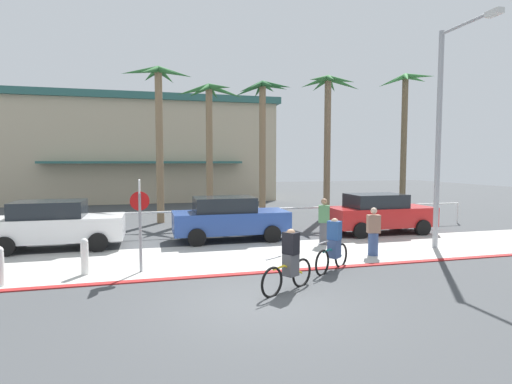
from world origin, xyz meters
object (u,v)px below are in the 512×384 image
object	(u,v)px
bollard_0	(85,256)
car_blue_2	(229,218)
palm_tree_3	(209,120)
car_white_1	(56,224)
palm_tree_5	(328,113)
streetlight_curb	(443,126)
palm_tree_6	(405,113)
cyclist_yellow_0	(289,262)
cyclist_teal_1	(333,246)
stop_sign_bike_lane	(140,212)
car_red_3	(379,213)
bollard_2	(0,266)
palm_tree_2	(159,109)
pedestrian_1	(324,223)
pedestrian_0	(373,234)
palm_tree_4	(263,114)

from	to	relation	value
bollard_0	car_blue_2	distance (m)	6.06
palm_tree_3	car_white_1	distance (m)	10.29
palm_tree_3	palm_tree_5	bearing A→B (deg)	-11.16
streetlight_curb	palm_tree_6	world-z (taller)	palm_tree_6
cyclist_yellow_0	car_blue_2	bearing A→B (deg)	91.92
bollard_0	car_blue_2	bearing A→B (deg)	39.37
palm_tree_5	car_white_1	xyz separation A→B (m)	(-12.74, -5.51, -4.85)
streetlight_curb	car_blue_2	world-z (taller)	streetlight_curb
cyclist_teal_1	stop_sign_bike_lane	bearing A→B (deg)	167.88
bollard_0	car_red_3	bearing A→B (deg)	18.46
bollard_2	car_white_1	size ratio (longest dim) A/B	0.23
bollard_2	palm_tree_2	size ratio (longest dim) A/B	0.13
bollard_0	car_white_1	distance (m)	4.08
bollard_2	car_red_3	distance (m)	13.67
stop_sign_bike_lane	palm_tree_5	bearing A→B (deg)	43.73
car_blue_2	car_white_1	bearing A→B (deg)	-179.56
car_blue_2	car_red_3	bearing A→B (deg)	-1.10
car_blue_2	pedestrian_1	bearing A→B (deg)	-28.00
palm_tree_3	pedestrian_0	xyz separation A→B (m)	(3.81, -10.47, -4.59)
car_blue_2	pedestrian_0	world-z (taller)	car_blue_2
bollard_0	streetlight_curb	distance (m)	12.08
palm_tree_2	car_white_1	distance (m)	8.06
streetlight_curb	palm_tree_6	bearing A→B (deg)	62.03
streetlight_curb	palm_tree_4	bearing A→B (deg)	111.11
bollard_2	palm_tree_4	xyz separation A→B (m)	(9.58, 10.67, 5.12)
stop_sign_bike_lane	palm_tree_6	size ratio (longest dim) A/B	0.31
bollard_0	palm_tree_2	distance (m)	10.72
bollard_2	car_blue_2	world-z (taller)	car_blue_2
palm_tree_4	cyclist_teal_1	world-z (taller)	palm_tree_4
palm_tree_4	car_blue_2	distance (m)	8.43
palm_tree_5	pedestrian_0	world-z (taller)	palm_tree_5
bollard_2	cyclist_teal_1	xyz separation A→B (m)	(8.53, -0.62, 0.18)
car_white_1	pedestrian_0	world-z (taller)	car_white_1
stop_sign_bike_lane	pedestrian_1	xyz separation A→B (m)	(6.43, 2.22, -0.89)
streetlight_curb	palm_tree_5	size ratio (longest dim) A/B	0.97
palm_tree_4	car_red_3	distance (m)	8.64
stop_sign_bike_lane	cyclist_teal_1	world-z (taller)	stop_sign_bike_lane
stop_sign_bike_lane	car_blue_2	bearing A→B (deg)	50.63
palm_tree_2	palm_tree_5	distance (m)	9.04
cyclist_yellow_0	streetlight_curb	bearing A→B (deg)	24.63
car_blue_2	car_red_3	world-z (taller)	same
palm_tree_3	streetlight_curb	bearing A→B (deg)	-57.07
palm_tree_3	palm_tree_4	world-z (taller)	palm_tree_4
streetlight_curb	cyclist_yellow_0	bearing A→B (deg)	-155.37
palm_tree_4	pedestrian_0	world-z (taller)	palm_tree_4
palm_tree_2	car_white_1	world-z (taller)	palm_tree_2
palm_tree_2	palm_tree_6	bearing A→B (deg)	4.81
palm_tree_3	pedestrian_1	distance (m)	10.01
palm_tree_4	cyclist_teal_1	size ratio (longest dim) A/B	4.96
palm_tree_5	car_red_3	distance (m)	7.40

